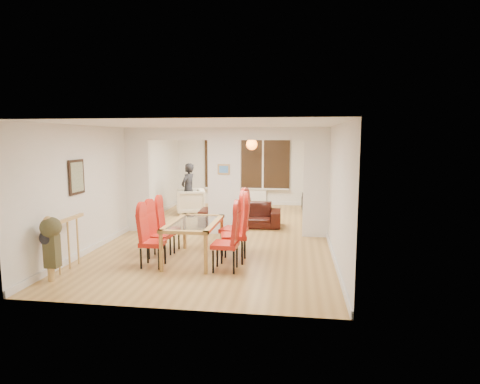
% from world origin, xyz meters
% --- Properties ---
extents(floor, '(5.00, 9.00, 0.01)m').
position_xyz_m(floor, '(0.00, 0.00, 0.00)').
color(floor, '#B48748').
rests_on(floor, ground).
extents(room_walls, '(5.00, 9.00, 2.60)m').
position_xyz_m(room_walls, '(0.00, 0.00, 1.30)').
color(room_walls, silver).
rests_on(room_walls, floor).
extents(divider_wall, '(5.00, 0.18, 2.60)m').
position_xyz_m(divider_wall, '(0.00, 0.00, 1.30)').
color(divider_wall, white).
rests_on(divider_wall, floor).
extents(bay_window_blinds, '(3.00, 0.08, 1.80)m').
position_xyz_m(bay_window_blinds, '(0.00, 4.44, 1.50)').
color(bay_window_blinds, black).
rests_on(bay_window_blinds, room_walls).
extents(radiator, '(1.40, 0.08, 0.50)m').
position_xyz_m(radiator, '(0.00, 4.40, 0.30)').
color(radiator, white).
rests_on(radiator, floor).
extents(pendant_light, '(0.36, 0.36, 0.36)m').
position_xyz_m(pendant_light, '(0.30, 3.30, 2.15)').
color(pendant_light, orange).
rests_on(pendant_light, room_walls).
extents(stair_newel, '(0.40, 1.20, 1.10)m').
position_xyz_m(stair_newel, '(-2.25, -3.20, 0.55)').
color(stair_newel, tan).
rests_on(stair_newel, floor).
extents(wall_poster, '(0.04, 0.52, 0.67)m').
position_xyz_m(wall_poster, '(-2.47, -2.40, 1.60)').
color(wall_poster, gray).
rests_on(wall_poster, room_walls).
extents(pillar_photo, '(0.30, 0.03, 0.25)m').
position_xyz_m(pillar_photo, '(0.00, -0.10, 1.60)').
color(pillar_photo, '#4C8CD8').
rests_on(pillar_photo, divider_wall).
extents(dining_table, '(0.90, 1.61, 0.75)m').
position_xyz_m(dining_table, '(-0.20, -2.24, 0.38)').
color(dining_table, '#AE8140').
rests_on(dining_table, floor).
extents(dining_chair_la, '(0.43, 0.43, 1.04)m').
position_xyz_m(dining_chair_la, '(-0.85, -2.73, 0.52)').
color(dining_chair_la, red).
rests_on(dining_chair_la, floor).
extents(dining_chair_lb, '(0.45, 0.45, 1.02)m').
position_xyz_m(dining_chair_lb, '(-0.92, -2.17, 0.51)').
color(dining_chair_lb, red).
rests_on(dining_chair_lb, floor).
extents(dining_chair_lc, '(0.42, 0.42, 1.03)m').
position_xyz_m(dining_chair_lc, '(-0.88, -1.72, 0.52)').
color(dining_chair_lc, red).
rests_on(dining_chair_lc, floor).
extents(dining_chair_ra, '(0.47, 0.47, 1.11)m').
position_xyz_m(dining_chair_ra, '(0.51, -2.77, 0.56)').
color(dining_chair_ra, red).
rests_on(dining_chair_ra, floor).
extents(dining_chair_rb, '(0.56, 0.56, 1.18)m').
position_xyz_m(dining_chair_rb, '(0.57, -2.22, 0.59)').
color(dining_chair_rb, red).
rests_on(dining_chair_rb, floor).
extents(dining_chair_rc, '(0.57, 0.57, 1.18)m').
position_xyz_m(dining_chair_rc, '(0.49, -1.72, 0.59)').
color(dining_chair_rc, red).
rests_on(dining_chair_rc, floor).
extents(sofa, '(2.19, 0.93, 0.63)m').
position_xyz_m(sofa, '(0.26, 0.89, 0.32)').
color(sofa, black).
rests_on(sofa, floor).
extents(armchair, '(1.05, 1.07, 0.78)m').
position_xyz_m(armchair, '(-1.52, 2.41, 0.39)').
color(armchair, beige).
rests_on(armchair, floor).
extents(person, '(0.67, 0.54, 1.59)m').
position_xyz_m(person, '(-1.54, 2.28, 0.79)').
color(person, black).
rests_on(person, floor).
extents(television, '(0.99, 0.40, 0.57)m').
position_xyz_m(television, '(2.00, 3.18, 0.28)').
color(television, black).
rests_on(television, floor).
extents(coffee_table, '(1.11, 0.72, 0.24)m').
position_xyz_m(coffee_table, '(0.49, 2.52, 0.12)').
color(coffee_table, '#332011').
rests_on(coffee_table, floor).
extents(bottle, '(0.06, 0.06, 0.25)m').
position_xyz_m(bottle, '(0.36, 2.40, 0.36)').
color(bottle, '#143F19').
rests_on(bottle, coffee_table).
extents(bowl, '(0.21, 0.21, 0.05)m').
position_xyz_m(bowl, '(0.60, 2.43, 0.26)').
color(bowl, '#332011').
rests_on(bowl, coffee_table).
extents(shoes, '(0.22, 0.24, 0.09)m').
position_xyz_m(shoes, '(0.11, -0.35, 0.05)').
color(shoes, black).
rests_on(shoes, floor).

